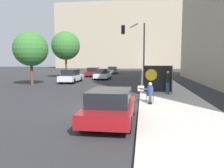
{
  "coord_description": "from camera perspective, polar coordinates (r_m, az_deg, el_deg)",
  "views": [
    {
      "loc": [
        2.37,
        -11.19,
        2.53
      ],
      "look_at": [
        0.34,
        3.24,
        0.99
      ],
      "focal_mm": 35.0,
      "sensor_mm": 36.0,
      "label": 1
    }
  ],
  "objects": [
    {
      "name": "ground_plane",
      "position": [
        11.71,
        -3.9,
        -6.46
      ],
      "size": [
        160.0,
        160.0,
        0.0
      ],
      "primitive_type": "plane",
      "color": "#303033"
    },
    {
      "name": "sidewalk_curb",
      "position": [
        26.37,
        11.93,
        0.53
      ],
      "size": [
        3.98,
        90.0,
        0.12
      ],
      "primitive_type": "cube",
      "color": "beige",
      "rests_on": "ground_plane"
    },
    {
      "name": "building_backdrop_far",
      "position": [
        79.95,
        4.93,
        12.22
      ],
      "size": [
        52.0,
        12.0,
        22.33
      ],
      "color": "tan",
      "rests_on": "ground_plane"
    },
    {
      "name": "seated_protester",
      "position": [
        12.77,
        9.83,
        -2.08
      ],
      "size": [
        0.91,
        0.77,
        1.18
      ],
      "rotation": [
        0.0,
        0.0,
        -0.11
      ],
      "color": "#474C56",
      "rests_on": "sidewalk_curb"
    },
    {
      "name": "jogger_on_sidewalk",
      "position": [
        16.45,
        14.37,
        0.46
      ],
      "size": [
        0.34,
        0.34,
        1.7
      ],
      "rotation": [
        0.0,
        0.0,
        2.69
      ],
      "color": "#334775",
      "rests_on": "sidewalk_curb"
    },
    {
      "name": "protest_banner",
      "position": [
        16.63,
        11.72,
        1.35
      ],
      "size": [
        2.19,
        0.06,
        2.06
      ],
      "color": "slate",
      "rests_on": "sidewalk_curb"
    },
    {
      "name": "traffic_light_pole",
      "position": [
        22.4,
        6.46,
        10.34
      ],
      "size": [
        2.34,
        2.11,
        6.2
      ],
      "color": "slate",
      "rests_on": "sidewalk_curb"
    },
    {
      "name": "parked_car_curbside",
      "position": [
        9.05,
        -0.47,
        -5.69
      ],
      "size": [
        1.87,
        4.29,
        1.37
      ],
      "color": "maroon",
      "rests_on": "ground_plane"
    },
    {
      "name": "car_on_road_nearest",
      "position": [
        26.03,
        -10.64,
        2.03
      ],
      "size": [
        1.73,
        4.49,
        1.55
      ],
      "color": "silver",
      "rests_on": "ground_plane"
    },
    {
      "name": "car_on_road_midblock",
      "position": [
        30.27,
        -2.4,
        2.63
      ],
      "size": [
        1.85,
        4.42,
        1.47
      ],
      "color": "white",
      "rests_on": "ground_plane"
    },
    {
      "name": "car_on_road_distant",
      "position": [
        35.91,
        -4.86,
        3.14
      ],
      "size": [
        1.82,
        4.54,
        1.46
      ],
      "color": "maroon",
      "rests_on": "ground_plane"
    },
    {
      "name": "car_on_road_far_lane",
      "position": [
        43.85,
        0.17,
        3.66
      ],
      "size": [
        1.86,
        4.17,
        1.41
      ],
      "color": "#565B60",
      "rests_on": "ground_plane"
    },
    {
      "name": "street_tree_near_curb",
      "position": [
        24.15,
        -20.45,
        8.56
      ],
      "size": [
        3.53,
        3.53,
        5.53
      ],
      "color": "brown",
      "rests_on": "ground_plane"
    },
    {
      "name": "street_tree_midblock",
      "position": [
        33.21,
        -12.0,
        9.74
      ],
      "size": [
        4.16,
        4.16,
        6.84
      ],
      "color": "brown",
      "rests_on": "ground_plane"
    }
  ]
}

